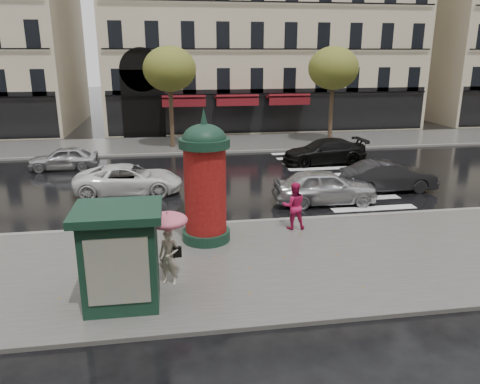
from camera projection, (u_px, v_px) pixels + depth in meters
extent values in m
plane|color=black|center=(249.00, 258.00, 14.75)|extent=(160.00, 160.00, 0.00)
cube|color=#474744|center=(252.00, 263.00, 14.26)|extent=(90.00, 7.00, 0.12)
cube|color=#474744|center=(201.00, 144.00, 32.71)|extent=(90.00, 6.00, 0.12)
cube|color=slate|center=(235.00, 223.00, 17.57)|extent=(90.00, 0.25, 0.14)
cube|color=slate|center=(205.00, 153.00, 29.87)|extent=(90.00, 0.25, 0.14)
cube|color=silver|center=(329.00, 175.00, 24.73)|extent=(3.60, 11.75, 0.01)
cube|color=#B7A88C|center=(257.00, 8.00, 41.17)|extent=(26.00, 14.00, 20.00)
cylinder|color=#38281C|center=(171.00, 110.00, 30.73)|extent=(0.28, 0.28, 5.20)
ellipsoid|color=#466921|center=(170.00, 69.00, 29.98)|extent=(3.40, 3.40, 2.89)
cylinder|color=#38281C|center=(331.00, 107.00, 32.39)|extent=(0.28, 0.28, 5.20)
ellipsoid|color=#466921|center=(333.00, 68.00, 31.64)|extent=(3.40, 3.40, 2.89)
imported|color=#B9AA98|center=(169.00, 257.00, 12.66)|extent=(0.67, 0.56, 1.58)
cylinder|color=black|center=(168.00, 239.00, 12.51)|extent=(0.02, 0.02, 1.00)
ellipsoid|color=#DF2984|center=(167.00, 220.00, 12.36)|extent=(1.09, 1.09, 0.38)
cone|color=black|center=(167.00, 213.00, 12.30)|extent=(0.04, 0.04, 0.08)
cube|color=black|center=(177.00, 252.00, 12.59)|extent=(0.23, 0.11, 0.29)
imported|color=#B8164C|center=(294.00, 206.00, 16.66)|extent=(0.89, 0.73, 1.72)
imported|color=#490E12|center=(202.00, 208.00, 16.56)|extent=(0.89, 0.67, 1.66)
cylinder|color=black|center=(206.00, 235.00, 15.84)|extent=(1.61, 1.61, 0.34)
cylinder|color=maroon|center=(205.00, 189.00, 15.38)|extent=(1.38, 1.38, 2.87)
cylinder|color=black|center=(204.00, 143.00, 14.94)|extent=(1.65, 1.65, 0.29)
ellipsoid|color=black|center=(204.00, 139.00, 14.91)|extent=(1.42, 1.42, 1.00)
cone|color=black|center=(204.00, 116.00, 14.69)|extent=(0.23, 0.23, 0.52)
cylinder|color=black|center=(207.00, 183.00, 15.71)|extent=(0.11, 0.11, 3.75)
cube|color=black|center=(208.00, 152.00, 15.20)|extent=(0.27, 0.22, 0.66)
cube|color=black|center=(121.00, 261.00, 11.55)|extent=(1.79, 1.46, 2.33)
cube|color=black|center=(117.00, 212.00, 11.18)|extent=(2.13, 1.80, 0.20)
imported|color=#B6B6BB|center=(325.00, 187.00, 19.87)|extent=(4.43, 1.87, 1.49)
imported|color=black|center=(389.00, 176.00, 21.70)|extent=(4.32, 1.56, 1.42)
imported|color=white|center=(129.00, 179.00, 21.31)|extent=(4.86, 2.35, 1.33)
imported|color=black|center=(324.00, 151.00, 27.12)|extent=(5.01, 2.32, 1.42)
imported|color=#AEAFB3|center=(64.00, 158.00, 25.72)|extent=(3.77, 1.61, 1.27)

